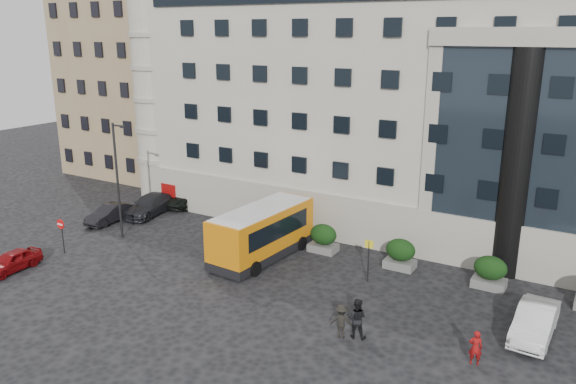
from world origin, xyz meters
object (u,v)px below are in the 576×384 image
at_px(no_entry_sign, 61,229).
at_px(bus_stop_sign, 369,254).
at_px(hedge_c, 400,254).
at_px(pedestrian_b, 357,318).
at_px(hedge_d, 490,272).
at_px(minibus, 262,231).
at_px(hedge_a, 256,224).
at_px(hedge_b, 323,238).
at_px(parked_car_c, 150,205).
at_px(red_truck, 190,183).
at_px(parked_car_d, 190,195).
at_px(white_taxi, 535,322).
at_px(pedestrian_c, 341,321).
at_px(street_lamp, 118,176).
at_px(parked_car_b, 110,214).
at_px(pedestrian_a, 475,348).
at_px(parked_car_a, 12,261).

bearing_deg(no_entry_sign, bus_stop_sign, 18.08).
relative_size(hedge_c, pedestrian_b, 0.94).
height_order(hedge_d, minibus, minibus).
bearing_deg(bus_stop_sign, hedge_a, 163.58).
bearing_deg(hedge_b, parked_car_c, -179.80).
bearing_deg(red_truck, hedge_a, -19.34).
bearing_deg(parked_car_d, red_truck, 130.12).
distance_m(hedge_d, parked_car_c, 25.53).
bearing_deg(hedge_d, parked_car_c, -179.88).
xyz_separation_m(hedge_d, white_taxi, (2.93, -4.37, -0.17)).
xyz_separation_m(hedge_c, minibus, (-8.03, -2.87, 0.86)).
xyz_separation_m(no_entry_sign, pedestrian_c, (19.78, -0.18, -0.82)).
bearing_deg(red_truck, street_lamp, -72.60).
bearing_deg(parked_car_b, hedge_c, 4.13).
bearing_deg(no_entry_sign, pedestrian_b, 0.46).
bearing_deg(pedestrian_a, parked_car_d, -42.38).
bearing_deg(red_truck, pedestrian_c, -27.51).
relative_size(hedge_b, white_taxi, 0.40).
height_order(street_lamp, parked_car_b, street_lamp).
height_order(bus_stop_sign, parked_car_b, bus_stop_sign).
distance_m(hedge_d, white_taxi, 5.26).
xyz_separation_m(street_lamp, parked_car_c, (-1.99, 4.75, -3.61)).
xyz_separation_m(bus_stop_sign, parked_car_a, (-18.88, -9.38, -1.12)).
relative_size(parked_car_d, pedestrian_c, 3.40).
bearing_deg(parked_car_a, hedge_b, 36.43).
bearing_deg(hedge_a, parked_car_a, -127.60).
relative_size(hedge_a, no_entry_sign, 0.79).
height_order(bus_stop_sign, pedestrian_a, bus_stop_sign).
xyz_separation_m(hedge_c, parked_car_a, (-19.78, -12.18, -0.32)).
bearing_deg(minibus, pedestrian_b, -28.83).
relative_size(hedge_b, street_lamp, 0.23).
relative_size(hedge_a, parked_car_c, 0.35).
bearing_deg(parked_car_c, hedge_c, -7.96).
bearing_deg(white_taxi, pedestrian_a, -114.35).
distance_m(red_truck, parked_car_b, 7.80).
distance_m(hedge_d, parked_car_a, 27.79).
bearing_deg(minibus, parked_car_d, 154.33).
bearing_deg(parked_car_c, no_entry_sign, -92.08).
height_order(hedge_b, bus_stop_sign, bus_stop_sign).
xyz_separation_m(pedestrian_a, pedestrian_b, (-5.28, -0.55, 0.18)).
relative_size(bus_stop_sign, parked_car_a, 0.70).
distance_m(red_truck, white_taxi, 29.78).
distance_m(hedge_d, minibus, 13.57).
bearing_deg(hedge_a, street_lamp, -148.84).
bearing_deg(bus_stop_sign, hedge_d, 24.66).
relative_size(hedge_d, white_taxi, 0.40).
relative_size(parked_car_b, parked_car_d, 0.71).
bearing_deg(red_truck, white_taxi, -11.62).
height_order(hedge_c, white_taxi, hedge_c).
height_order(bus_stop_sign, parked_car_a, bus_stop_sign).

